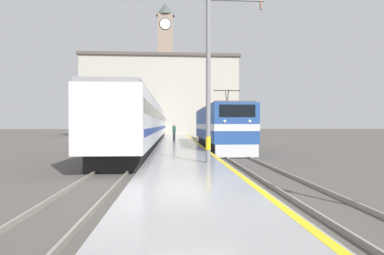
# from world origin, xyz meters

# --- Properties ---
(ground_plane) EXTENTS (200.00, 200.00, 0.00)m
(ground_plane) POSITION_xyz_m (0.00, 30.00, 0.00)
(ground_plane) COLOR #514C47
(platform) EXTENTS (3.80, 140.00, 0.42)m
(platform) POSITION_xyz_m (0.00, 25.00, 0.21)
(platform) COLOR #999999
(platform) RESTS_ON ground
(rail_track_near) EXTENTS (2.83, 140.00, 0.16)m
(rail_track_near) POSITION_xyz_m (3.47, 25.00, 0.03)
(rail_track_near) COLOR #514C47
(rail_track_near) RESTS_ON ground
(rail_track_far) EXTENTS (2.84, 140.00, 0.16)m
(rail_track_far) POSITION_xyz_m (-3.23, 25.00, 0.03)
(rail_track_far) COLOR #514C47
(rail_track_far) RESTS_ON ground
(locomotive_train) EXTENTS (2.92, 14.33, 4.72)m
(locomotive_train) POSITION_xyz_m (3.47, 17.90, 1.92)
(locomotive_train) COLOR black
(locomotive_train) RESTS_ON ground
(passenger_train) EXTENTS (2.92, 53.72, 4.07)m
(passenger_train) POSITION_xyz_m (-3.23, 31.24, 2.19)
(passenger_train) COLOR black
(passenger_train) RESTS_ON ground
(catenary_mast) EXTENTS (2.74, 0.23, 8.26)m
(catenary_mast) POSITION_xyz_m (1.17, 5.81, 4.64)
(catenary_mast) COLOR gray
(catenary_mast) RESTS_ON platform
(person_on_platform) EXTENTS (0.34, 0.34, 1.78)m
(person_on_platform) POSITION_xyz_m (-0.42, 23.65, 1.35)
(person_on_platform) COLOR #23232D
(person_on_platform) RESTS_ON platform
(clock_tower) EXTENTS (4.11, 4.11, 29.16)m
(clock_tower) POSITION_xyz_m (-2.13, 59.07, 15.31)
(clock_tower) COLOR gray
(clock_tower) RESTS_ON ground
(station_building) EXTENTS (27.55, 9.33, 14.28)m
(station_building) POSITION_xyz_m (-2.68, 47.35, 7.16)
(station_building) COLOR #B7B2A3
(station_building) RESTS_ON ground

